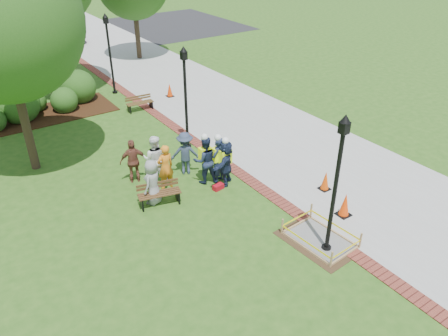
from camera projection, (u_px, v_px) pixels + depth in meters
ground at (232, 214)px, 14.32m from camera, size 100.00×100.00×0.00m
sidewalk at (201, 95)px, 23.93m from camera, size 6.00×60.00×0.02m
brick_edging at (147, 107)px, 22.33m from camera, size 0.50×60.00×0.03m
mulch_bed at (41, 115)px, 21.42m from camera, size 7.00×3.00×0.05m
parking_lot at (30, 44)px, 33.63m from camera, size 36.00×12.00×0.01m
wet_concrete_pad at (320, 235)px, 13.00m from camera, size 1.85×2.41×0.55m
bench_near at (160, 198)px, 14.67m from camera, size 1.50×0.80×0.77m
bench_far at (140, 106)px, 21.92m from camera, size 1.37×0.54×0.72m
cone_front at (345, 205)px, 14.04m from camera, size 0.42×0.42×0.83m
cone_back at (325, 181)px, 15.43m from camera, size 0.37×0.37×0.73m
cone_far at (170, 90)px, 23.55m from camera, size 0.38×0.38×0.75m
toolbox at (218, 187)px, 15.57m from camera, size 0.42×0.28×0.20m
lamp_near at (337, 176)px, 11.56m from camera, size 0.28×0.28×4.26m
lamp_mid at (185, 91)px, 17.28m from camera, size 0.28×0.28×4.26m
lamp_far at (109, 48)px, 23.00m from camera, size 0.28×0.28×4.26m
tree_left at (0, 22)px, 14.25m from camera, size 5.38×5.38×8.18m
shrub_b at (22, 120)px, 20.97m from camera, size 1.97×1.97×1.97m
shrub_c at (66, 111)px, 21.95m from camera, size 1.32×1.32×1.32m
shrub_d at (81, 101)px, 23.16m from camera, size 1.81×1.81×1.81m
shrub_e at (37, 111)px, 22.01m from camera, size 1.10×1.10×1.10m
casual_person_a at (153, 182)px, 14.50m from camera, size 0.61×0.56×1.61m
casual_person_b at (165, 167)px, 15.28m from camera, size 0.55×0.37×1.70m
casual_person_c at (155, 159)px, 15.72m from camera, size 0.68×0.64×1.79m
casual_person_d at (134, 161)px, 15.69m from camera, size 0.61×0.48×1.67m
casual_person_e at (185, 153)px, 16.21m from camera, size 0.64×0.57×1.67m
hivis_worker_a at (225, 161)px, 15.52m from camera, size 0.65×0.61×1.86m
hivis_worker_b at (218, 158)px, 15.65m from camera, size 0.66×0.58×1.90m
hivis_worker_c at (205, 159)px, 15.59m from camera, size 0.65×0.50×1.95m
parked_car_c at (55, 46)px, 33.21m from camera, size 2.16×4.50×1.44m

